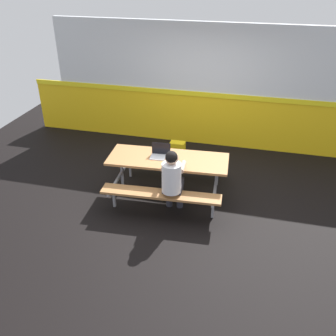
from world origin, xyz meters
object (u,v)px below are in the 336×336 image
at_px(picnic_table_main, 168,167).
at_px(backpack_dark, 178,152).
at_px(laptop_silver, 160,154).
at_px(student_nearer, 172,178).

height_order(picnic_table_main, backpack_dark, picnic_table_main).
height_order(laptop_silver, backpack_dark, laptop_silver).
bearing_deg(student_nearer, backpack_dark, 100.07).
relative_size(picnic_table_main, student_nearer, 1.70).
height_order(picnic_table_main, laptop_silver, laptop_silver).
height_order(picnic_table_main, student_nearer, student_nearer).
xyz_separation_m(laptop_silver, backpack_dark, (0.02, 1.24, -0.57)).
xyz_separation_m(picnic_table_main, student_nearer, (0.21, -0.54, 0.13)).
bearing_deg(laptop_silver, backpack_dark, 88.88).
relative_size(student_nearer, laptop_silver, 3.62).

